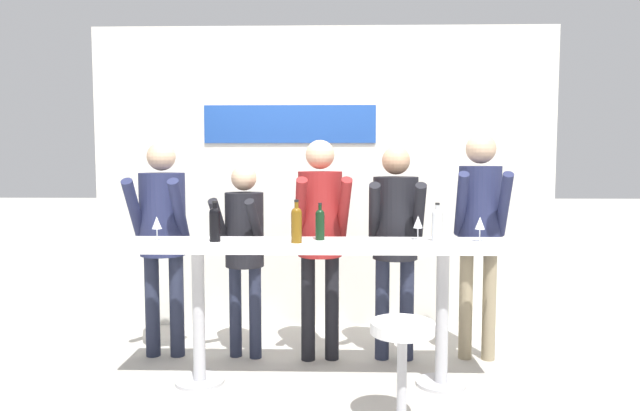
% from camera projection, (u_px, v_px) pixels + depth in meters
% --- Properties ---
extents(ground_plane, '(40.00, 40.00, 0.00)m').
position_uv_depth(ground_plane, '(320.00, 384.00, 4.15)').
color(ground_plane, '#B2ADA3').
extents(back_wall, '(4.44, 0.12, 2.90)m').
position_uv_depth(back_wall, '(323.00, 178.00, 5.54)').
color(back_wall, silver).
rests_on(back_wall, ground_plane).
extents(tasting_table, '(2.84, 0.49, 1.05)m').
position_uv_depth(tasting_table, '(320.00, 264.00, 4.08)').
color(tasting_table, white).
rests_on(tasting_table, ground_plane).
extents(bar_stool, '(0.40, 0.40, 0.67)m').
position_uv_depth(bar_stool, '(402.00, 358.00, 3.41)').
color(bar_stool, '#B2B2B7').
rests_on(bar_stool, ground_plane).
extents(person_far_left, '(0.45, 0.56, 1.77)m').
position_uv_depth(person_far_left, '(162.00, 225.00, 4.65)').
color(person_far_left, '#23283D').
rests_on(person_far_left, ground_plane).
extents(person_left, '(0.43, 0.54, 1.59)m').
position_uv_depth(person_left, '(244.00, 239.00, 4.63)').
color(person_left, '#23283D').
rests_on(person_left, ground_plane).
extents(person_center_left, '(0.47, 0.59, 1.79)m').
position_uv_depth(person_center_left, '(320.00, 224.00, 4.56)').
color(person_center_left, black).
rests_on(person_center_left, ground_plane).
extents(person_center, '(0.45, 0.56, 1.74)m').
position_uv_depth(person_center, '(395.00, 228.00, 4.57)').
color(person_center, '#23283D').
rests_on(person_center, ground_plane).
extents(person_center_right, '(0.45, 0.58, 1.84)m').
position_uv_depth(person_center_right, '(479.00, 219.00, 4.57)').
color(person_center_right, gray).
rests_on(person_center_right, ground_plane).
extents(wine_bottle_0, '(0.08, 0.08, 0.29)m').
position_uv_depth(wine_bottle_0, '(215.00, 223.00, 4.05)').
color(wine_bottle_0, black).
rests_on(wine_bottle_0, tasting_table).
extents(wine_bottle_1, '(0.08, 0.08, 0.30)m').
position_uv_depth(wine_bottle_1, '(296.00, 223.00, 3.98)').
color(wine_bottle_1, brown).
rests_on(wine_bottle_1, tasting_table).
extents(wine_bottle_2, '(0.07, 0.07, 0.27)m').
position_uv_depth(wine_bottle_2, '(437.00, 223.00, 4.06)').
color(wine_bottle_2, '#B7BCC1').
rests_on(wine_bottle_2, tasting_table).
extents(wine_bottle_3, '(0.07, 0.07, 0.27)m').
position_uv_depth(wine_bottle_3, '(319.00, 223.00, 4.13)').
color(wine_bottle_3, black).
rests_on(wine_bottle_3, tasting_table).
extents(wine_glass_0, '(0.07, 0.07, 0.18)m').
position_uv_depth(wine_glass_0, '(157.00, 224.00, 4.07)').
color(wine_glass_0, silver).
rests_on(wine_glass_0, tasting_table).
extents(wine_glass_1, '(0.07, 0.07, 0.18)m').
position_uv_depth(wine_glass_1, '(480.00, 224.00, 4.05)').
color(wine_glass_1, silver).
rests_on(wine_glass_1, tasting_table).
extents(wine_glass_2, '(0.07, 0.07, 0.18)m').
position_uv_depth(wine_glass_2, '(418.00, 223.00, 4.12)').
color(wine_glass_2, silver).
rests_on(wine_glass_2, tasting_table).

